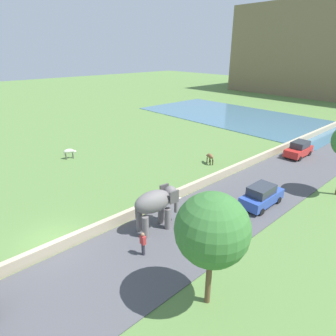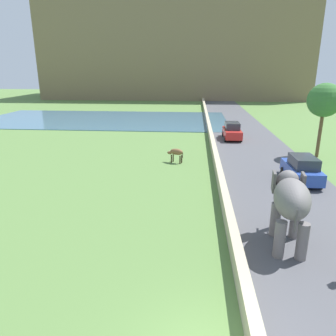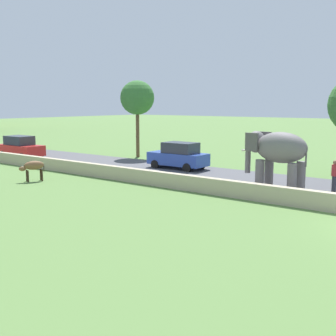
# 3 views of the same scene
# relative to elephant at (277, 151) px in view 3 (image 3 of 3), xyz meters

# --- Properties ---
(road_surface) EXTENTS (7.00, 120.00, 0.06)m
(road_surface) POSITION_rel_elephant_xyz_m (1.54, 13.95, -2.01)
(road_surface) COLOR #4C4C51
(road_surface) RESTS_ON ground
(barrier_wall) EXTENTS (0.40, 110.00, 0.78)m
(barrier_wall) POSITION_rel_elephant_xyz_m (-2.26, 11.95, -1.65)
(barrier_wall) COLOR tan
(barrier_wall) RESTS_ON ground
(elephant) EXTENTS (1.75, 3.55, 2.99)m
(elephant) POSITION_rel_elephant_xyz_m (0.00, 0.00, 0.00)
(elephant) COLOR slate
(elephant) RESTS_ON ground
(person_beside_elephant) EXTENTS (0.36, 0.22, 1.63)m
(person_beside_elephant) POSITION_rel_elephant_xyz_m (1.57, -2.34, -1.16)
(person_beside_elephant) COLOR #33333D
(person_beside_elephant) RESTS_ON ground
(car_blue) EXTENTS (1.83, 4.02, 1.80)m
(car_blue) POSITION_rel_elephant_xyz_m (3.12, 8.20, -1.14)
(car_blue) COLOR #2D4CA8
(car_blue) RESTS_ON ground
(car_red) EXTENTS (1.83, 4.02, 1.80)m
(car_red) POSITION_rel_elephant_xyz_m (-0.03, 21.38, -1.14)
(car_red) COLOR red
(car_red) RESTS_ON ground
(cow_brown) EXTENTS (1.40, 0.86, 1.15)m
(cow_brown) POSITION_rel_elephant_xyz_m (-5.44, 12.06, -1.20)
(cow_brown) COLOR brown
(cow_brown) RESTS_ON ground
(tree_mid) EXTENTS (2.74, 2.74, 6.17)m
(tree_mid) POSITION_rel_elephant_xyz_m (6.47, 14.78, 2.72)
(tree_mid) COLOR brown
(tree_mid) RESTS_ON ground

